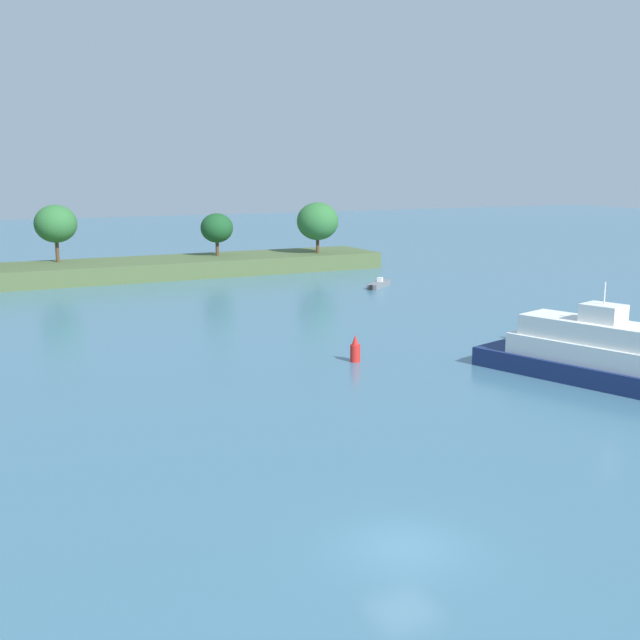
{
  "coord_description": "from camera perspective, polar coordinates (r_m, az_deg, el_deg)",
  "views": [
    {
      "loc": [
        -14.51,
        -22.2,
        13.21
      ],
      "look_at": [
        13.87,
        34.35,
        1.2
      ],
      "focal_mm": 45.05,
      "sensor_mm": 36.0,
      "label": 1
    }
  ],
  "objects": [
    {
      "name": "ground_plane",
      "position": [
        29.63,
        6.06,
        -15.79
      ],
      "size": [
        400.0,
        400.0,
        0.0
      ],
      "primitive_type": "plane",
      "color": "teal"
    },
    {
      "name": "treeline_island",
      "position": [
        99.8,
        -15.86,
        4.9
      ],
      "size": [
        60.3,
        10.9,
        10.85
      ],
      "color": "#4C6038",
      "rests_on": "ground"
    },
    {
      "name": "fishing_skiff",
      "position": [
        90.81,
        4.2,
        2.54
      ],
      "size": [
        4.56,
        4.13,
        1.04
      ],
      "color": "slate",
      "rests_on": "ground"
    },
    {
      "name": "channel_buoy_red",
      "position": [
        55.56,
        2.52,
        -2.16
      ],
      "size": [
        0.7,
        0.7,
        1.9
      ],
      "color": "red",
      "rests_on": "ground"
    },
    {
      "name": "channel_buoy_green",
      "position": [
        64.18,
        14.2,
        -0.72
      ],
      "size": [
        0.7,
        0.7,
        1.9
      ],
      "color": "green",
      "rests_on": "ground"
    }
  ]
}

